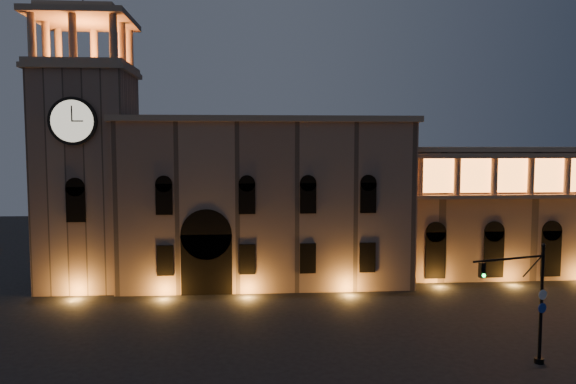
# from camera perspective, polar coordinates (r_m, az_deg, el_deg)

# --- Properties ---
(ground) EXTENTS (160.00, 160.00, 0.00)m
(ground) POSITION_cam_1_polar(r_m,az_deg,el_deg) (41.61, 1.64, -15.97)
(ground) COLOR black
(ground) RESTS_ON ground
(government_building) EXTENTS (30.80, 12.80, 17.60)m
(government_building) POSITION_cam_1_polar(r_m,az_deg,el_deg) (60.94, -2.38, -0.82)
(government_building) COLOR #856857
(government_building) RESTS_ON ground
(clock_tower) EXTENTS (9.80, 9.80, 32.40)m
(clock_tower) POSITION_cam_1_polar(r_m,az_deg,el_deg) (61.95, -19.67, 2.46)
(clock_tower) COLOR #856857
(clock_tower) RESTS_ON ground
(colonnade_wing) EXTENTS (40.60, 11.50, 14.50)m
(colonnade_wing) POSITION_cam_1_polar(r_m,az_deg,el_deg) (72.59, 25.56, -1.52)
(colonnade_wing) COLOR #806352
(colonnade_wing) RESTS_ON ground
(traffic_light) EXTENTS (5.79, 2.00, 8.23)m
(traffic_light) POSITION_cam_1_polar(r_m,az_deg,el_deg) (41.27, 23.34, -10.24)
(traffic_light) COLOR black
(traffic_light) RESTS_ON ground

